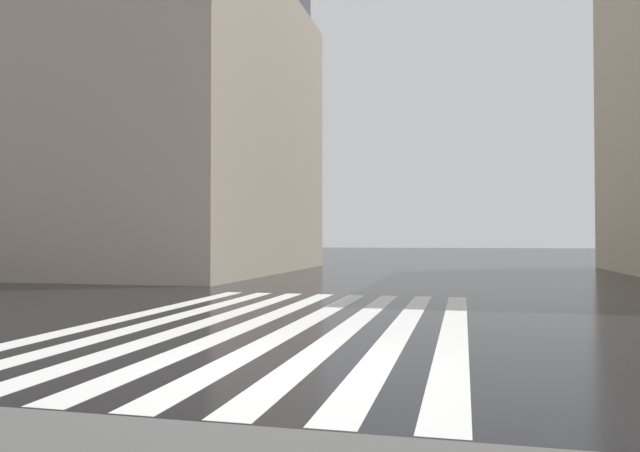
% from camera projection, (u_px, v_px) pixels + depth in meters
% --- Properties ---
extents(ground_plane, '(220.00, 220.00, 0.00)m').
position_uv_depth(ground_plane, '(281.00, 367.00, 8.17)').
color(ground_plane, black).
extents(zebra_crossing, '(13.00, 7.50, 0.01)m').
position_uv_depth(zebra_crossing, '(279.00, 323.00, 12.36)').
color(zebra_crossing, silver).
rests_on(zebra_crossing, ground_plane).
extents(haussmann_block_mid, '(17.79, 28.19, 18.37)m').
position_uv_depth(haussmann_block_mid, '(42.00, 109.00, 33.94)').
color(haussmann_block_mid, tan).
rests_on(haussmann_block_mid, ground_plane).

